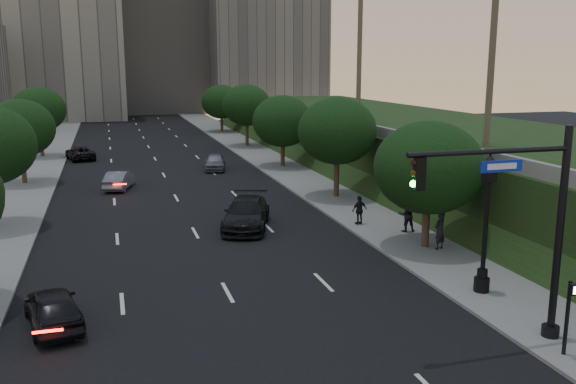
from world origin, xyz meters
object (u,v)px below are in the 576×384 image
object	(u,v)px
pedestrian_a	(440,231)
traffic_signal_mast	(530,234)
sedan_mid_left	(119,180)
street_lamp	(485,229)
pedestrian_c	(360,210)
sedan_far_left	(80,153)
sedan_near_right	(246,214)
sedan_near_left	(53,308)
sedan_far_right	(215,162)
pedestrian_b	(407,214)

from	to	relation	value
pedestrian_a	traffic_signal_mast	bearing A→B (deg)	50.38
sedan_mid_left	street_lamp	bearing A→B (deg)	132.44
pedestrian_a	pedestrian_c	bearing A→B (deg)	-95.87
sedan_far_left	sedan_near_right	bearing A→B (deg)	95.75
sedan_mid_left	sedan_near_right	world-z (taller)	sedan_near_right
sedan_near_right	sedan_near_left	bearing A→B (deg)	-111.93
sedan_near_left	sedan_near_right	xyz separation A→B (m)	(9.13, 10.66, 0.13)
sedan_far_right	pedestrian_b	world-z (taller)	pedestrian_b
sedan_mid_left	sedan_near_right	bearing A→B (deg)	131.50
street_lamp	sedan_near_left	bearing A→B (deg)	174.16
sedan_near_right	sedan_far_right	world-z (taller)	sedan_near_right
sedan_far_left	sedan_far_right	xyz separation A→B (m)	(11.19, -9.27, 0.06)
street_lamp	pedestrian_a	world-z (taller)	street_lamp
sedan_near_right	pedestrian_b	world-z (taller)	pedestrian_b
pedestrian_b	sedan_far_left	bearing A→B (deg)	-51.25
traffic_signal_mast	street_lamp	world-z (taller)	traffic_signal_mast
sedan_near_left	pedestrian_b	size ratio (longest dim) A/B	2.21
sedan_near_left	pedestrian_c	xyz separation A→B (m)	(15.17, 9.16, 0.26)
sedan_far_left	sedan_mid_left	bearing A→B (deg)	88.78
pedestrian_b	sedan_mid_left	bearing A→B (deg)	-39.20
traffic_signal_mast	pedestrian_c	size ratio (longest dim) A/B	4.38
sedan_far_left	sedan_far_right	distance (m)	14.53
street_lamp	sedan_near_right	xyz separation A→B (m)	(-6.58, 12.27, -1.82)
sedan_far_left	sedan_near_left	bearing A→B (deg)	77.72
sedan_near_left	pedestrian_b	xyz separation A→B (m)	(16.97, 7.09, 0.37)
traffic_signal_mast	sedan_near_right	size ratio (longest dim) A/B	1.25
street_lamp	sedan_far_left	world-z (taller)	street_lamp
traffic_signal_mast	pedestrian_a	world-z (taller)	traffic_signal_mast
sedan_mid_left	sedan_far_left	world-z (taller)	sedan_mid_left
sedan_near_left	pedestrian_a	xyz separation A→B (m)	(16.99, 3.78, 0.37)
sedan_far_left	sedan_far_right	size ratio (longest dim) A/B	1.11
sedan_near_left	sedan_near_right	size ratio (longest dim) A/B	0.72
pedestrian_b	street_lamp	bearing A→B (deg)	91.87
sedan_near_right	pedestrian_b	size ratio (longest dim) A/B	3.07
sedan_near_left	sedan_far_left	bearing A→B (deg)	-101.62
traffic_signal_mast	sedan_far_left	distance (m)	47.22
sedan_far_right	pedestrian_a	bearing A→B (deg)	-64.49
sedan_far_left	pedestrian_c	bearing A→B (deg)	104.69
sedan_far_right	pedestrian_a	world-z (taller)	pedestrian_a
traffic_signal_mast	pedestrian_a	size ratio (longest dim) A/B	3.85
street_lamp	sedan_far_right	distance (m)	31.78
sedan_near_left	sedan_mid_left	distance (m)	23.80
sedan_near_left	sedan_near_right	distance (m)	14.04
sedan_far_right	pedestrian_b	bearing A→B (deg)	-62.64
sedan_near_left	pedestrian_a	world-z (taller)	pedestrian_a
sedan_far_right	pedestrian_c	world-z (taller)	pedestrian_c
street_lamp	sedan_near_left	world-z (taller)	street_lamp
sedan_near_right	sedan_far_right	size ratio (longest dim) A/B	1.36
street_lamp	sedan_near_left	distance (m)	15.91
street_lamp	sedan_mid_left	xyz separation A→B (m)	(-13.00, 25.26, -1.97)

